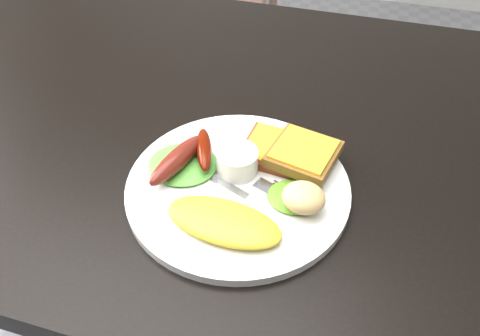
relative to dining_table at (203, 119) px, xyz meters
The scene contains 13 objects.
room_floor 0.74m from the dining_table, ahead, with size 4.00×4.50×0.02m, color gray.
dining_table is the anchor object (origin of this frame).
plate 0.19m from the dining_table, 55.89° to the right, with size 0.30×0.30×0.01m, color white.
lettuce_left 0.15m from the dining_table, 80.40° to the right, with size 0.10×0.09×0.01m, color green.
lettuce_right 0.25m from the dining_table, 41.66° to the right, with size 0.07×0.06×0.01m, color #519520.
omelette 0.26m from the dining_table, 64.51° to the right, with size 0.15×0.07×0.02m, color gold.
sausage_a 0.16m from the dining_table, 82.22° to the right, with size 0.03×0.11×0.03m, color maroon.
sausage_b 0.14m from the dining_table, 68.67° to the right, with size 0.02×0.09×0.02m, color #611104.
ramekin 0.17m from the dining_table, 53.57° to the right, with size 0.06×0.06×0.03m, color white.
toast_a 0.17m from the dining_table, 31.76° to the right, with size 0.08×0.08×0.01m, color brown.
toast_b 0.21m from the dining_table, 27.96° to the right, with size 0.08×0.08×0.01m, color #826018.
potato_salad 0.27m from the dining_table, 42.27° to the right, with size 0.05×0.05×0.03m, color beige.
fork 0.17m from the dining_table, 69.17° to the right, with size 0.14×0.01×0.00m, color #ADAFB7.
Camera 1 is at (0.23, -0.57, 1.21)m, focal length 35.00 mm.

